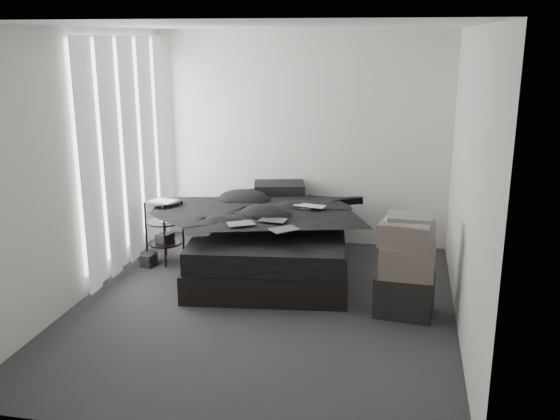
% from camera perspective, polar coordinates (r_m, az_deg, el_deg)
% --- Properties ---
extents(floor, '(3.60, 4.20, 0.01)m').
position_cam_1_polar(floor, '(6.07, -1.54, -8.84)').
color(floor, '#303033').
rests_on(floor, ground).
extents(ceiling, '(3.60, 4.20, 0.01)m').
position_cam_1_polar(ceiling, '(5.53, -1.74, 16.51)').
color(ceiling, white).
rests_on(ceiling, ground).
extents(wall_back, '(3.60, 0.01, 2.60)m').
position_cam_1_polar(wall_back, '(7.68, 1.97, 6.52)').
color(wall_back, silver).
rests_on(wall_back, ground).
extents(wall_front, '(3.60, 0.01, 2.60)m').
position_cam_1_polar(wall_front, '(3.72, -9.05, -3.60)').
color(wall_front, silver).
rests_on(wall_front, ground).
extents(wall_left, '(0.01, 4.20, 2.60)m').
position_cam_1_polar(wall_left, '(6.31, -17.79, 3.78)').
color(wall_left, silver).
rests_on(wall_left, ground).
extents(wall_right, '(0.01, 4.20, 2.60)m').
position_cam_1_polar(wall_right, '(5.54, 16.82, 2.29)').
color(wall_right, silver).
rests_on(wall_right, ground).
extents(window_left, '(0.02, 2.00, 2.30)m').
position_cam_1_polar(window_left, '(7.08, -14.16, 5.68)').
color(window_left, white).
rests_on(window_left, wall_left).
extents(curtain_left, '(0.06, 2.12, 2.48)m').
position_cam_1_polar(curtain_left, '(7.07, -13.76, 5.12)').
color(curtain_left, white).
rests_on(curtain_left, wall_left).
extents(bed, '(1.88, 2.33, 0.29)m').
position_cam_1_polar(bed, '(6.96, -0.76, -4.28)').
color(bed, black).
rests_on(bed, floor).
extents(mattress, '(1.81, 2.26, 0.23)m').
position_cam_1_polar(mattress, '(6.87, -0.76, -2.25)').
color(mattress, black).
rests_on(mattress, bed).
extents(duvet, '(1.80, 2.01, 0.25)m').
position_cam_1_polar(duvet, '(6.75, -0.81, -0.45)').
color(duvet, black).
rests_on(duvet, mattress).
extents(pillow_lower, '(0.69, 0.51, 0.15)m').
position_cam_1_polar(pillow_lower, '(7.62, -0.59, 1.02)').
color(pillow_lower, black).
rests_on(pillow_lower, mattress).
extents(pillow_upper, '(0.68, 0.54, 0.14)m').
position_cam_1_polar(pillow_upper, '(7.56, -0.06, 2.00)').
color(pillow_upper, black).
rests_on(pillow_upper, pillow_lower).
extents(laptop, '(0.38, 0.28, 0.03)m').
position_cam_1_polar(laptop, '(6.79, 2.59, 0.85)').
color(laptop, silver).
rests_on(laptop, duvet).
extents(comic_a, '(0.32, 0.29, 0.01)m').
position_cam_1_polar(comic_a, '(6.25, -3.62, -0.57)').
color(comic_a, black).
rests_on(comic_a, duvet).
extents(comic_b, '(0.28, 0.20, 0.01)m').
position_cam_1_polar(comic_b, '(6.36, -0.65, -0.19)').
color(comic_b, black).
rests_on(comic_b, duvet).
extents(comic_c, '(0.32, 0.31, 0.01)m').
position_cam_1_polar(comic_c, '(6.05, 0.37, -0.96)').
color(comic_c, black).
rests_on(comic_c, duvet).
extents(side_stand, '(0.51, 0.51, 0.71)m').
position_cam_1_polar(side_stand, '(7.26, -10.50, -1.95)').
color(side_stand, black).
rests_on(side_stand, floor).
extents(papers, '(0.32, 0.26, 0.01)m').
position_cam_1_polar(papers, '(7.14, -10.64, 0.79)').
color(papers, white).
rests_on(papers, side_stand).
extents(floor_books, '(0.14, 0.19, 0.13)m').
position_cam_1_polar(floor_books, '(7.24, -11.91, -4.51)').
color(floor_books, black).
rests_on(floor_books, floor).
extents(box_lower, '(0.57, 0.47, 0.39)m').
position_cam_1_polar(box_lower, '(5.97, 11.28, -7.56)').
color(box_lower, black).
rests_on(box_lower, floor).
extents(box_mid, '(0.51, 0.41, 0.30)m').
position_cam_1_polar(box_mid, '(5.83, 11.56, -4.52)').
color(box_mid, '#665950').
rests_on(box_mid, box_lower).
extents(box_upper, '(0.53, 0.45, 0.21)m').
position_cam_1_polar(box_upper, '(5.77, 11.48, -2.11)').
color(box_upper, '#665950').
rests_on(box_upper, box_mid).
extents(art_book_white, '(0.43, 0.36, 0.04)m').
position_cam_1_polar(art_book_white, '(5.73, 11.66, -0.95)').
color(art_book_white, silver).
rests_on(art_book_white, box_upper).
extents(art_book_snake, '(0.39, 0.31, 0.04)m').
position_cam_1_polar(art_book_snake, '(5.71, 11.78, -0.62)').
color(art_book_snake, silver).
rests_on(art_book_snake, art_book_white).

